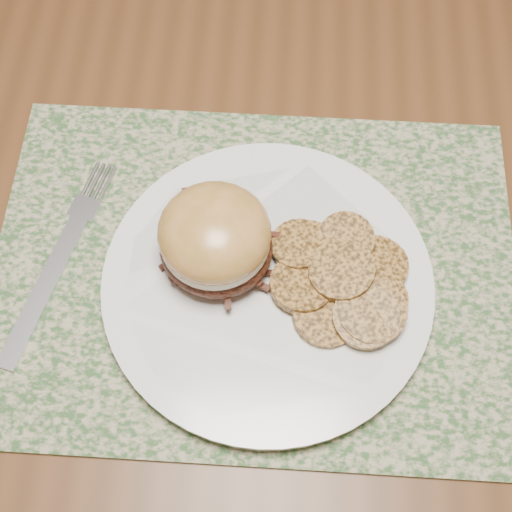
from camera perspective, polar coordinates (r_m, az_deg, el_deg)
The scene contains 7 objects.
ground at distance 1.41m, azimuth -10.54°, elevation -7.24°, with size 3.50×3.50×0.00m, color brown.
dining_table at distance 0.82m, azimuth -18.31°, elevation 8.49°, with size 1.50×0.90×0.75m.
placemat at distance 0.61m, azimuth -0.18°, elevation -1.15°, with size 0.45×0.33×0.00m, color #36592E.
dinner_plate at distance 0.60m, azimuth 0.93°, elevation -2.27°, with size 0.26×0.26×0.02m, color white.
pork_sandwich at distance 0.57m, azimuth -3.30°, elevation 1.37°, with size 0.12×0.11×0.07m.
roasted_potatoes at distance 0.58m, azimuth 6.91°, elevation -1.97°, with size 0.13×0.14×0.03m.
fork at distance 0.64m, azimuth -15.42°, elevation -0.18°, with size 0.07×0.20×0.00m.
Camera 1 is at (0.28, -0.44, 1.31)m, focal length 50.00 mm.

